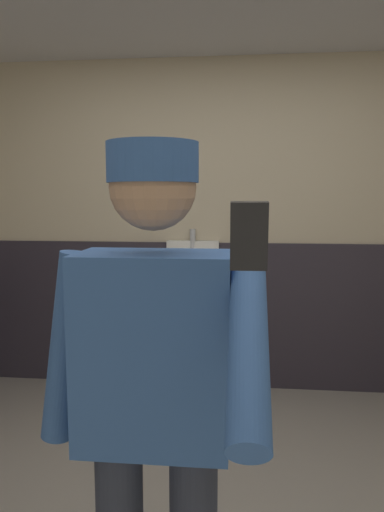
{
  "coord_description": "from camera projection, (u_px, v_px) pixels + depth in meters",
  "views": [
    {
      "loc": [
        0.15,
        -1.77,
        1.49
      ],
      "look_at": [
        -0.04,
        0.11,
        1.25
      ],
      "focal_mm": 33.44,
      "sensor_mm": 36.0,
      "label": 1
    }
  ],
  "objects": [
    {
      "name": "wainscot_band_back",
      "position": [
        221.0,
        315.0,
        3.7
      ],
      "size": [
        4.25,
        0.03,
        1.13
      ],
      "primitive_type": "cube",
      "color": "#2D2833",
      "rests_on": "ground_plane"
    },
    {
      "name": "cell_phone",
      "position": [
        249.0,
        236.0,
        0.76
      ],
      "size": [
        0.06,
        0.03,
        0.11
      ],
      "primitive_type": "cube",
      "rotation": [
        0.11,
        0.0,
        0.01
      ],
      "color": "black"
    },
    {
      "name": "person",
      "position": [
        154.0,
        382.0,
        1.34
      ],
      "size": [
        0.64,
        0.6,
        1.63
      ],
      "color": "#2D3342",
      "rests_on": "ground_plane"
    },
    {
      "name": "urinal_solo",
      "position": [
        191.0,
        292.0,
        3.55
      ],
      "size": [
        0.4,
        0.34,
        1.24
      ],
      "color": "white",
      "rests_on": "ground_plane"
    },
    {
      "name": "wall_back",
      "position": [
        222.0,
        227.0,
        3.69
      ],
      "size": [
        4.85,
        0.12,
        2.51
      ],
      "primitive_type": "cube",
      "color": "beige",
      "rests_on": "ground_plane"
    }
  ]
}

